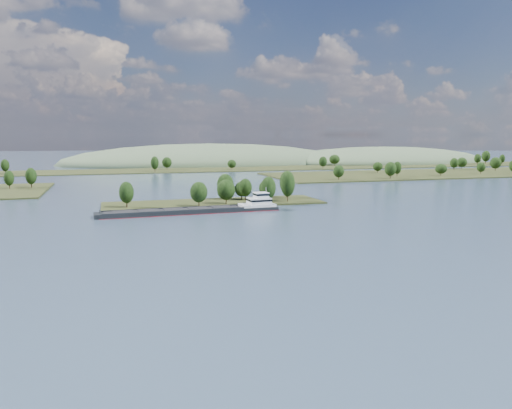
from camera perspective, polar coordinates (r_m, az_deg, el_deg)
name	(u,v)px	position (r m, az deg, el deg)	size (l,w,h in m)	color
ground	(249,226)	(173.03, -0.76, -2.48)	(1800.00, 1800.00, 0.00)	#314356
tree_island	(229,194)	(230.78, -3.15, 1.18)	(100.00, 30.31, 15.53)	#272D14
right_bank	(462,172)	(442.79, 22.46, 3.42)	(320.00, 90.00, 14.10)	#272D14
back_shoreline	(173,170)	(448.06, -9.46, 3.93)	(900.00, 60.00, 15.18)	#272D14
hill_east	(383,162)	(598.88, 14.34, 4.72)	(260.00, 140.00, 36.00)	#485D40
hill_west	(209,163)	(554.95, -5.45, 4.69)	(320.00, 160.00, 44.00)	#485D40
cargo_barge	(203,209)	(204.01, -6.10, -0.56)	(74.29, 12.67, 10.00)	black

